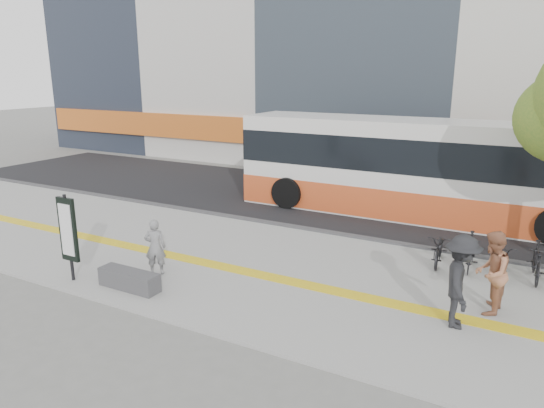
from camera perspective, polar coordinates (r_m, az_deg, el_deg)
The scene contains 12 objects.
ground at distance 11.91m, azimuth -2.72°, elevation -10.40°, with size 120.00×120.00×0.00m, color slate.
sidewalk at distance 13.08m, azimuth 0.71°, elevation -7.78°, with size 40.00×7.00×0.08m, color gray.
tactile_strip at distance 12.66m, azimuth -0.36°, elevation -8.36°, with size 40.00×0.45×0.01m, color yellow.
street at distance 19.69m, azimuth 10.96°, elevation -0.21°, with size 40.00×8.00×0.06m, color black.
curb at distance 16.06m, azimuth 6.56°, elevation -3.37°, with size 40.00×0.25×0.14m, color #37373A.
bench at distance 12.42m, azimuth -16.13°, elevation -8.37°, with size 1.60×0.45×0.45m, color #37373A.
signboard at distance 13.01m, azimuth -22.47°, elevation -2.88°, with size 0.55×0.10×2.20m.
bus at distance 18.39m, azimuth 16.31°, elevation 3.63°, with size 12.84×3.04×3.42m.
bicycle_row at distance 13.96m, azimuth 25.02°, elevation -5.62°, with size 3.80×1.68×0.95m.
seated_woman at distance 12.93m, azimuth -13.32°, elevation -4.83°, with size 0.53×0.35×1.46m, color black.
pedestrian_tan at distance 11.55m, azimuth 23.97°, elevation -7.25°, with size 0.88×0.69×1.82m, color #A36849.
pedestrian_dark at distance 10.69m, azimuth 20.91°, elevation -8.35°, with size 1.25×0.72×1.94m, color black.
Camera 1 is at (5.62, -9.17, 5.11)m, focal length 32.65 mm.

